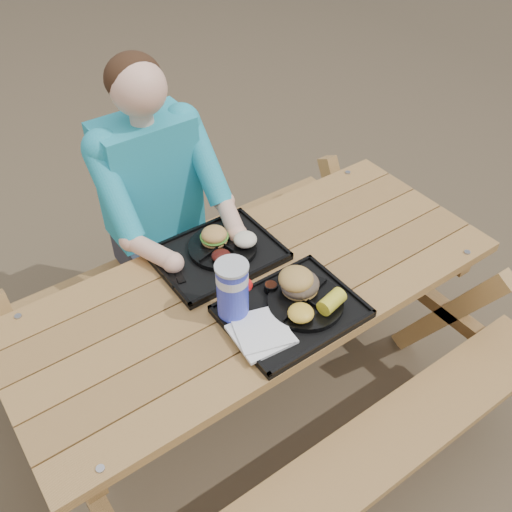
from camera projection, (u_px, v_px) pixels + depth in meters
ground at (256, 402)px, 2.55m from camera, size 60.00×60.00×0.00m
picnic_table at (256, 349)px, 2.30m from camera, size 1.80×1.49×0.75m
tray_near at (292, 312)px, 1.93m from camera, size 0.45×0.35×0.02m
tray_far at (218, 255)px, 2.14m from camera, size 0.45×0.35×0.02m
plate_near at (305, 302)px, 1.94m from camera, size 0.26×0.26×0.02m
plate_far at (223, 247)px, 2.15m from camera, size 0.26×0.26×0.02m
napkin_stack at (261, 333)px, 1.83m from camera, size 0.19×0.19×0.02m
soda_cup at (233, 292)px, 1.84m from camera, size 0.10×0.10×0.21m
condiment_bbq at (271, 287)px, 1.98m from camera, size 0.05×0.05×0.03m
condiment_mustard at (284, 281)px, 2.01m from camera, size 0.05×0.05×0.03m
sandwich at (300, 276)px, 1.92m from camera, size 0.13×0.13×0.13m
mac_cheese at (301, 313)px, 1.86m from camera, size 0.09×0.09×0.04m
corn_cob at (332, 302)px, 1.89m from camera, size 0.11×0.11×0.06m
cutlery_far at (176, 270)px, 2.07m from camera, size 0.05×0.15×0.01m
burger at (214, 232)px, 2.13m from camera, size 0.10×0.10×0.09m
baked_beans at (221, 256)px, 2.07m from camera, size 0.07×0.07×0.03m
potato_salad at (245, 239)px, 2.13m from camera, size 0.09×0.09×0.05m
diner at (157, 223)px, 2.48m from camera, size 0.48×0.84×1.28m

